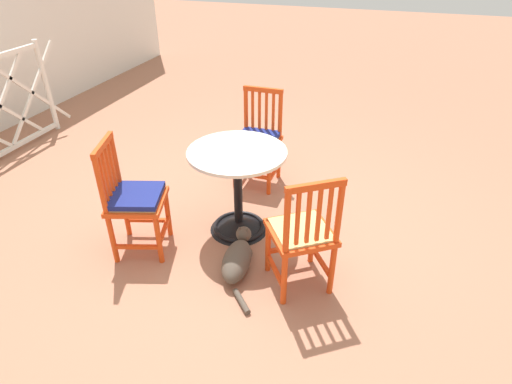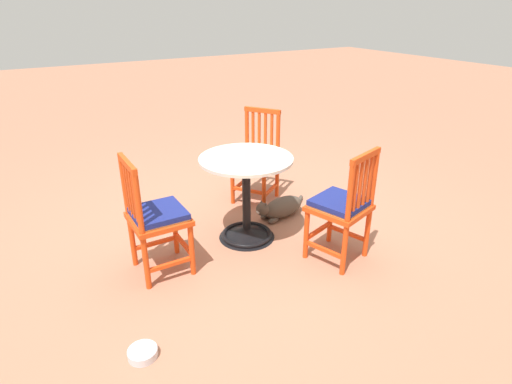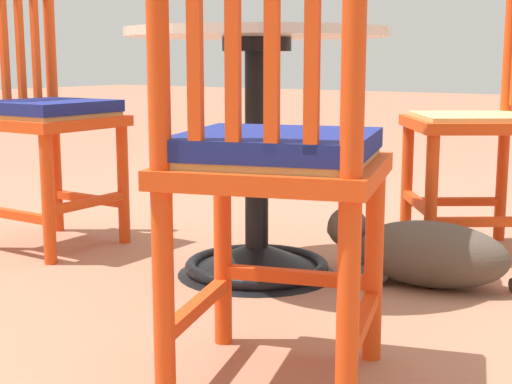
% 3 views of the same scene
% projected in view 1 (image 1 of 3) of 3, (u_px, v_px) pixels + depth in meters
% --- Properties ---
extents(ground_plane, '(24.00, 24.00, 0.00)m').
position_uv_depth(ground_plane, '(243.00, 233.00, 3.50)').
color(ground_plane, '#A36B51').
extents(cafe_table, '(0.76, 0.76, 0.73)m').
position_uv_depth(cafe_table, '(238.00, 200.00, 3.40)').
color(cafe_table, black).
rests_on(cafe_table, ground_plane).
extents(orange_chair_by_planter, '(0.56, 0.56, 0.91)m').
position_uv_depth(orange_chair_by_planter, '(302.00, 235.00, 2.78)').
color(orange_chair_by_planter, '#D64214').
rests_on(orange_chair_by_planter, ground_plane).
extents(orange_chair_near_fence, '(0.40, 0.40, 0.91)m').
position_uv_depth(orange_chair_near_fence, '(258.00, 140.00, 3.99)').
color(orange_chair_near_fence, '#D64214').
rests_on(orange_chair_near_fence, ground_plane).
extents(orange_chair_facing_out, '(0.50, 0.50, 0.91)m').
position_uv_depth(orange_chair_facing_out, '(134.00, 200.00, 3.12)').
color(orange_chair_facing_out, '#D64214').
rests_on(orange_chair_facing_out, ground_plane).
extents(tabby_cat, '(0.70, 0.36, 0.23)m').
position_uv_depth(tabby_cat, '(238.00, 257.00, 3.10)').
color(tabby_cat, '#4C4238').
rests_on(tabby_cat, ground_plane).
extents(pet_water_bowl, '(0.17, 0.17, 0.05)m').
position_uv_depth(pet_water_bowl, '(203.00, 152.00, 4.72)').
color(pet_water_bowl, silver).
rests_on(pet_water_bowl, ground_plane).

